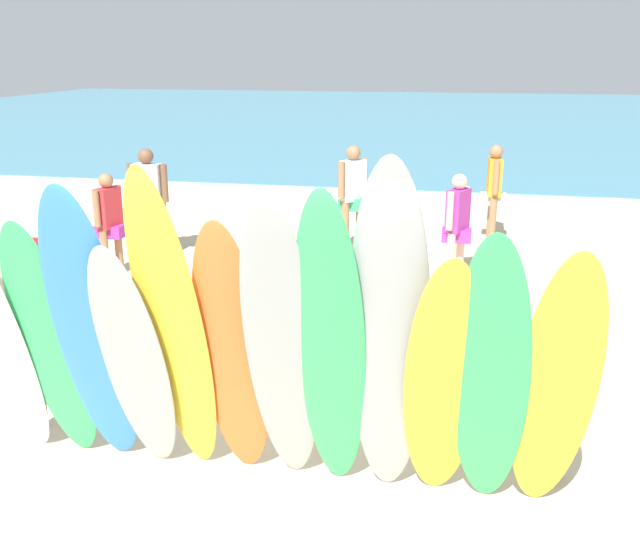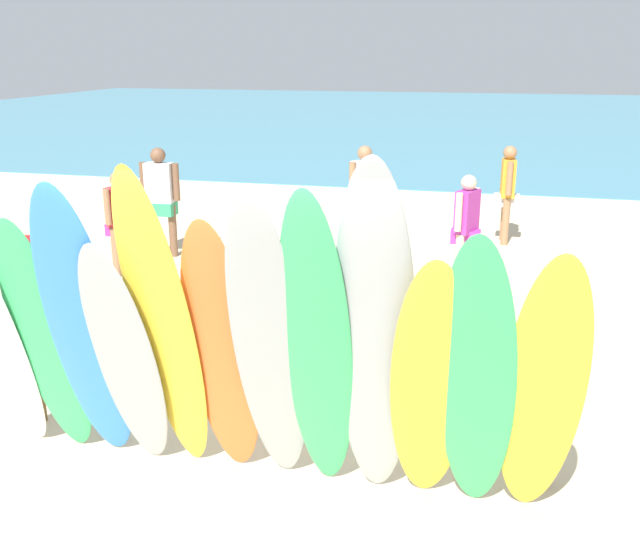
% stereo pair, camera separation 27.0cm
% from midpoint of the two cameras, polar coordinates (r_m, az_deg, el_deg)
% --- Properties ---
extents(ground, '(60.00, 60.00, 0.00)m').
position_cam_midpoint_polar(ground, '(19.45, 9.12, 7.44)').
color(ground, beige).
extents(ocean_water, '(60.00, 40.00, 0.02)m').
position_cam_midpoint_polar(ocean_water, '(37.15, 11.57, 11.90)').
color(ocean_water, teal).
rests_on(ocean_water, ground).
extents(surfboard_rack, '(4.47, 0.07, 0.62)m').
position_cam_midpoint_polar(surfboard_rack, '(5.99, -2.54, -9.72)').
color(surfboard_rack, brown).
rests_on(surfboard_rack, ground).
extents(surfboard_green_1, '(0.53, 0.67, 2.12)m').
position_cam_midpoint_polar(surfboard_green_1, '(5.93, -19.60, -5.29)').
color(surfboard_green_1, '#38B266').
rests_on(surfboard_green_1, ground).
extents(surfboard_blue_2, '(0.65, 0.85, 2.41)m').
position_cam_midpoint_polar(surfboard_blue_2, '(5.66, -16.73, -4.52)').
color(surfboard_blue_2, '#337AD1').
rests_on(surfboard_blue_2, ground).
extents(surfboard_grey_3, '(0.57, 0.69, 1.99)m').
position_cam_midpoint_polar(surfboard_grey_3, '(5.61, -13.77, -6.81)').
color(surfboard_grey_3, '#999EA3').
rests_on(surfboard_grey_3, ground).
extents(surfboard_yellow_4, '(0.56, 0.83, 2.55)m').
position_cam_midpoint_polar(surfboard_yellow_4, '(5.35, -10.81, -4.57)').
color(surfboard_yellow_4, yellow).
rests_on(surfboard_yellow_4, ground).
extents(surfboard_orange_5, '(0.53, 0.63, 2.18)m').
position_cam_midpoint_polar(surfboard_orange_5, '(5.35, -6.31, -6.51)').
color(surfboard_orange_5, orange).
rests_on(surfboard_orange_5, ground).
extents(surfboard_grey_6, '(0.53, 0.87, 2.44)m').
position_cam_midpoint_polar(surfboard_grey_6, '(5.08, -2.56, -6.13)').
color(surfboard_grey_6, '#999EA3').
rests_on(surfboard_grey_6, ground).
extents(surfboard_green_7, '(0.50, 0.84, 2.46)m').
position_cam_midpoint_polar(surfboard_green_7, '(4.99, 1.36, -6.43)').
color(surfboard_green_7, '#38B266').
rests_on(surfboard_green_7, ground).
extents(surfboard_grey_8, '(0.59, 0.81, 2.66)m').
position_cam_midpoint_polar(surfboard_grey_8, '(4.91, 5.91, -5.67)').
color(surfboard_grey_8, '#999EA3').
rests_on(surfboard_grey_8, ground).
extents(surfboard_yellow_9, '(0.61, 0.79, 2.04)m').
position_cam_midpoint_polar(surfboard_yellow_9, '(5.04, 10.18, -9.09)').
color(surfboard_yellow_9, yellow).
rests_on(surfboard_yellow_9, ground).
extents(surfboard_green_10, '(0.60, 0.82, 2.23)m').
position_cam_midpoint_polar(surfboard_green_10, '(4.96, 13.78, -8.60)').
color(surfboard_green_10, '#38B266').
rests_on(surfboard_green_10, ground).
extents(surfboard_yellow_11, '(0.58, 0.81, 2.14)m').
position_cam_midpoint_polar(surfboard_yellow_11, '(5.03, 18.68, -9.23)').
color(surfboard_yellow_11, yellow).
rests_on(surfboard_yellow_11, ground).
extents(beachgoer_photographing, '(0.40, 0.57, 1.53)m').
position_cam_midpoint_polar(beachgoer_photographing, '(10.96, -14.83, 4.26)').
color(beachgoer_photographing, '#9E704C').
rests_on(beachgoer_photographing, ground).
extents(beachgoer_near_rack, '(0.45, 0.56, 1.73)m').
position_cam_midpoint_polar(beachgoer_near_rack, '(11.92, 4.16, 6.38)').
color(beachgoer_near_rack, '#9E704C').
rests_on(beachgoer_near_rack, ground).
extents(beachgoer_strolling, '(0.41, 0.55, 1.57)m').
position_cam_midpoint_polar(beachgoer_strolling, '(10.34, 12.22, 3.83)').
color(beachgoer_strolling, beige).
rests_on(beachgoer_strolling, ground).
extents(beachgoer_by_water, '(0.66, 0.28, 1.75)m').
position_cam_midpoint_polar(beachgoer_by_water, '(11.79, -11.84, 5.98)').
color(beachgoer_by_water, brown).
rests_on(beachgoer_by_water, ground).
extents(beachgoer_midbeach, '(0.43, 0.63, 1.67)m').
position_cam_midpoint_polar(beachgoer_midbeach, '(12.82, 15.17, 6.42)').
color(beachgoer_midbeach, '#9E704C').
rests_on(beachgoer_midbeach, ground).
extents(beach_chair_red, '(0.62, 0.77, 0.82)m').
position_cam_midpoint_polar(beach_chair_red, '(9.31, -21.81, -1.58)').
color(beach_chair_red, '#B7B7BC').
rests_on(beach_chair_red, ground).
extents(beach_chair_striped, '(0.64, 0.76, 0.83)m').
position_cam_midpoint_polar(beach_chair_striped, '(10.42, -20.45, 0.52)').
color(beach_chair_striped, '#B7B7BC').
rests_on(beach_chair_striped, ground).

